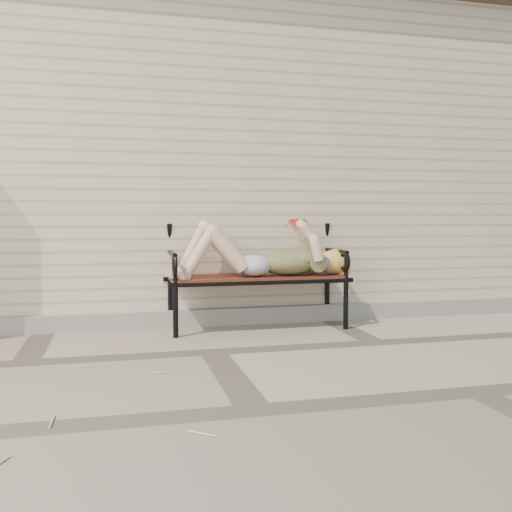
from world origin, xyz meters
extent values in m
plane|color=gray|center=(0.00, 0.00, 0.00)|extent=(80.00, 80.00, 0.00)
cube|color=beige|center=(0.00, 3.00, 1.50)|extent=(8.00, 4.00, 3.00)
cube|color=#4F3F38|center=(0.00, 3.00, 3.15)|extent=(8.30, 4.30, 0.30)
cube|color=gray|center=(0.00, 0.97, 0.07)|extent=(8.00, 0.10, 0.15)
cylinder|color=black|center=(-0.21, 0.55, 0.22)|extent=(0.04, 0.04, 0.44)
cylinder|color=black|center=(-0.21, 0.99, 0.22)|extent=(0.04, 0.04, 0.44)
cylinder|color=black|center=(1.23, 0.55, 0.22)|extent=(0.04, 0.04, 0.44)
cylinder|color=black|center=(1.23, 0.99, 0.22)|extent=(0.04, 0.04, 0.44)
cube|color=#5A2217|center=(0.51, 0.77, 0.44)|extent=(1.48, 0.48, 0.03)
cylinder|color=black|center=(0.51, 0.55, 0.42)|extent=(1.56, 0.04, 0.04)
cylinder|color=black|center=(0.51, 0.99, 0.42)|extent=(1.56, 0.04, 0.04)
torus|color=black|center=(0.51, 1.09, 0.93)|extent=(0.27, 0.04, 0.27)
ellipsoid|color=#092D42|center=(0.79, 0.74, 0.56)|extent=(0.53, 0.30, 0.20)
ellipsoid|color=#092D42|center=(0.90, 0.74, 0.59)|extent=(0.25, 0.29, 0.16)
ellipsoid|color=#A9A8AD|center=(0.47, 0.74, 0.54)|extent=(0.29, 0.33, 0.19)
sphere|color=#D2A28D|center=(1.17, 0.74, 0.56)|extent=(0.21, 0.21, 0.21)
ellipsoid|color=#DDAD53|center=(1.21, 0.74, 0.56)|extent=(0.24, 0.25, 0.22)
cube|color=#A21A12|center=(0.86, 0.74, 0.93)|extent=(0.14, 0.02, 0.02)
cube|color=white|center=(0.86, 0.70, 0.90)|extent=(0.14, 0.09, 0.05)
cube|color=white|center=(0.86, 0.78, 0.90)|extent=(0.14, 0.09, 0.05)
cube|color=#A21A12|center=(0.86, 0.69, 0.90)|extent=(0.15, 0.09, 0.05)
cube|color=#A21A12|center=(0.86, 0.78, 0.90)|extent=(0.15, 0.09, 0.05)
cylinder|color=#CEC264|center=(-0.89, -1.36, 0.01)|extent=(0.15, 0.09, 0.01)
cylinder|color=#CEC264|center=(-0.63, -1.56, 0.01)|extent=(0.08, 0.11, 0.01)
cylinder|color=#CEC264|center=(-0.60, -0.91, 0.01)|extent=(0.11, 0.04, 0.01)
cylinder|color=#CEC264|center=(-0.37, -1.10, 0.01)|extent=(0.06, 0.13, 0.01)
camera|label=1|loc=(-0.66, -3.93, 0.96)|focal=40.00mm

